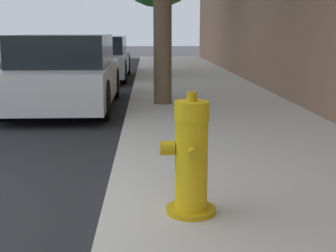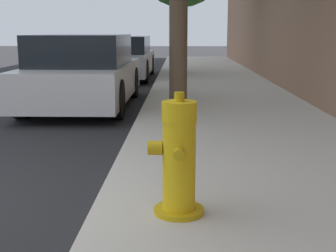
% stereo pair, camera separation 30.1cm
% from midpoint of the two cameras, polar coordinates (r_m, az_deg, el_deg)
% --- Properties ---
extents(sidewalk_slab, '(2.91, 40.00, 0.13)m').
position_cam_midpoint_polar(sidewalk_slab, '(3.58, 17.35, -10.57)').
color(sidewalk_slab, beige).
rests_on(sidewalk_slab, ground_plane).
extents(fire_hydrant, '(0.39, 0.39, 0.85)m').
position_cam_midpoint_polar(fire_hydrant, '(3.21, 3.99, -4.15)').
color(fire_hydrant, '#C39C11').
rests_on(fire_hydrant, sidewalk_slab).
extents(parked_car_near, '(1.71, 3.98, 1.31)m').
position_cam_midpoint_polar(parked_car_near, '(8.66, -9.25, 6.45)').
color(parked_car_near, silver).
rests_on(parked_car_near, ground_plane).
extents(parked_car_mid, '(1.72, 4.22, 1.23)m').
position_cam_midpoint_polar(parked_car_mid, '(13.83, -5.07, 8.27)').
color(parked_car_mid, '#B7B7BC').
rests_on(parked_car_mid, ground_plane).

